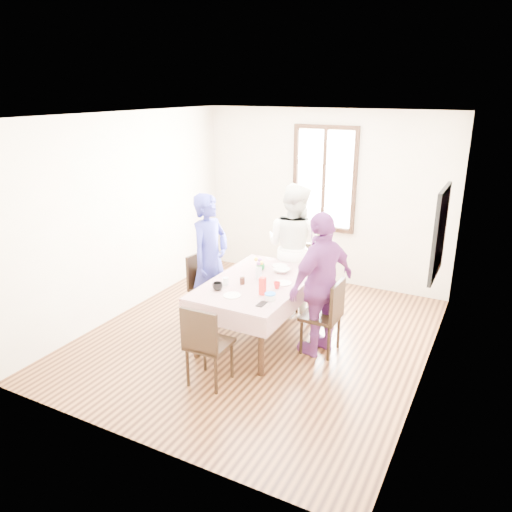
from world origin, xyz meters
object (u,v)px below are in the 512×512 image
chair_left (209,289)px  chair_near (209,344)px  chair_right (321,316)px  dining_table (258,310)px  person_right (321,284)px  chair_far (293,276)px  person_far (294,247)px  person_left (210,259)px

chair_left → chair_near: 1.49m
chair_left → chair_right: bearing=94.4°
dining_table → person_right: (0.78, 0.05, 0.48)m
chair_far → chair_near: 2.21m
dining_table → person_far: person_far is taller
person_left → person_right: 1.57m
person_left → chair_far: bearing=-33.2°
dining_table → person_left: person_left is taller
chair_near → chair_right: bearing=53.7°
chair_right → person_far: bearing=38.4°
chair_far → person_far: person_far is taller
chair_far → person_right: person_right is taller
person_left → chair_left: bearing=96.1°
dining_table → chair_near: bearing=-90.0°
chair_far → person_left: 1.30m
chair_near → person_left: size_ratio=0.52×
chair_left → person_left: 0.41m
chair_right → chair_far: 1.33m
chair_near → chair_far: bearing=88.4°
person_far → dining_table: bearing=100.6°
chair_near → person_left: person_left is taller
chair_left → person_left: (0.02, -0.00, 0.41)m
chair_left → chair_far: 1.25m
chair_left → chair_right: 1.61m
person_right → chair_near: bearing=-13.1°
person_left → person_far: (0.78, 0.94, 0.02)m
dining_table → person_right: person_right is taller
person_right → dining_table: bearing=-65.3°
chair_near → person_far: size_ratio=0.51×
chair_left → person_left: person_left is taller
person_left → person_right: size_ratio=1.02×
dining_table → person_right: size_ratio=0.95×
dining_table → chair_near: (0.00, -1.11, 0.08)m
chair_left → person_left: bearing=98.0°
person_left → chair_near: bearing=-142.1°
chair_far → chair_near: bearing=98.4°
chair_right → chair_far: (-0.80, 1.06, 0.00)m
chair_left → chair_far: size_ratio=1.00×
chair_near → person_right: 1.45m
chair_far → person_right: 1.37m
chair_near → person_far: bearing=88.4°
person_right → person_left: bearing=-72.7°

